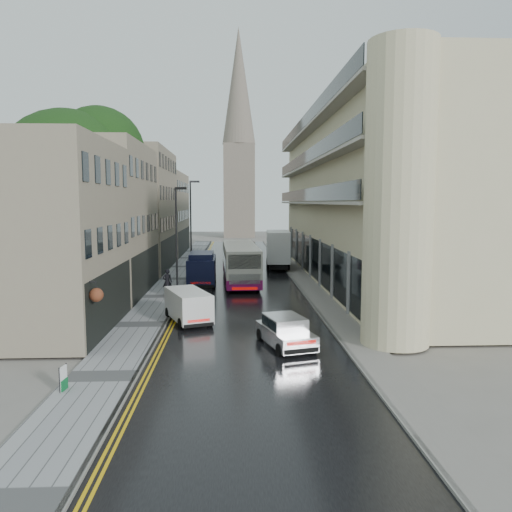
{
  "coord_description": "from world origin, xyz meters",
  "views": [
    {
      "loc": [
        -0.7,
        -16.51,
        6.88
      ],
      "look_at": [
        0.88,
        18.0,
        3.13
      ],
      "focal_mm": 35.0,
      "sensor_mm": 36.0,
      "label": 1
    }
  ],
  "objects": [
    {
      "name": "modern_block",
      "position": [
        10.3,
        26.0,
        7.0
      ],
      "size": [
        8.0,
        40.0,
        14.0
      ],
      "primitive_type": null,
      "color": "beige",
      "rests_on": "ground"
    },
    {
      "name": "road",
      "position": [
        0.0,
        27.5,
        0.01
      ],
      "size": [
        9.0,
        85.0,
        0.02
      ],
      "primitive_type": "cube",
      "color": "black",
      "rests_on": "ground"
    },
    {
      "name": "left_sidewalk",
      "position": [
        -5.85,
        27.5,
        0.06
      ],
      "size": [
        2.7,
        85.0,
        0.12
      ],
      "primitive_type": "cube",
      "color": "gray",
      "rests_on": "ground"
    },
    {
      "name": "pedestrian",
      "position": [
        -5.52,
        19.67,
        1.07
      ],
      "size": [
        0.76,
        0.57,
        1.9
      ],
      "primitive_type": "imported",
      "rotation": [
        0.0,
        0.0,
        3.32
      ],
      "color": "black",
      "rests_on": "left_sidewalk"
    },
    {
      "name": "lamp_post_far",
      "position": [
        -5.04,
        34.88,
        4.56
      ],
      "size": [
        1.02,
        0.47,
        8.88
      ],
      "primitive_type": null,
      "rotation": [
        0.0,
        0.0,
        0.26
      ],
      "color": "black",
      "rests_on": "left_sidewalk"
    },
    {
      "name": "church_spire",
      "position": [
        0.5,
        82.0,
        20.0
      ],
      "size": [
        6.4,
        6.4,
        40.0
      ],
      "primitive_type": null,
      "color": "#716559",
      "rests_on": "ground"
    },
    {
      "name": "white_van",
      "position": [
        -3.55,
        10.08,
        0.96
      ],
      "size": [
        3.14,
        4.51,
        1.88
      ],
      "primitive_type": null,
      "rotation": [
        0.0,
        0.0,
        0.37
      ],
      "color": "silver",
      "rests_on": "road"
    },
    {
      "name": "right_sidewalk",
      "position": [
        5.4,
        27.5,
        0.06
      ],
      "size": [
        1.8,
        85.0,
        0.12
      ],
      "primitive_type": "cube",
      "color": "slate",
      "rests_on": "ground"
    },
    {
      "name": "cream_bus",
      "position": [
        -1.22,
        22.56,
        1.64
      ],
      "size": [
        3.2,
        11.99,
        3.24
      ],
      "primitive_type": null,
      "rotation": [
        0.0,
        0.0,
        0.04
      ],
      "color": "beige",
      "rests_on": "road"
    },
    {
      "name": "ground",
      "position": [
        0.0,
        0.0,
        0.0
      ],
      "size": [
        200.0,
        200.0,
        0.0
      ],
      "primitive_type": "plane",
      "color": "slate",
      "rests_on": "ground"
    },
    {
      "name": "white_lorry",
      "position": [
        2.75,
        32.85,
        1.98
      ],
      "size": [
        2.65,
        7.59,
        3.93
      ],
      "primitive_type": null,
      "rotation": [
        0.0,
        0.0,
        -0.05
      ],
      "color": "white",
      "rests_on": "road"
    },
    {
      "name": "silver_hatchback",
      "position": [
        1.36,
        5.11,
        0.76
      ],
      "size": [
        2.72,
        4.28,
        1.49
      ],
      "primitive_type": null,
      "rotation": [
        0.0,
        0.0,
        0.27
      ],
      "color": "silver",
      "rests_on": "road"
    },
    {
      "name": "lamp_post_near",
      "position": [
        -4.7,
        18.76,
        4.0
      ],
      "size": [
        0.87,
        0.54,
        7.75
      ],
      "primitive_type": null,
      "rotation": [
        0.0,
        0.0,
        -0.44
      ],
      "color": "black",
      "rests_on": "left_sidewalk"
    },
    {
      "name": "tree_far",
      "position": [
        -12.2,
        33.0,
        6.23
      ],
      "size": [
        9.24,
        9.24,
        12.46
      ],
      "primitive_type": null,
      "color": "black",
      "rests_on": "ground"
    },
    {
      "name": "tree_near",
      "position": [
        -12.5,
        20.0,
        6.95
      ],
      "size": [
        10.56,
        10.56,
        13.89
      ],
      "primitive_type": null,
      "color": "black",
      "rests_on": "ground"
    },
    {
      "name": "estate_sign",
      "position": [
        -6.85,
        1.16,
        0.56
      ],
      "size": [
        0.15,
        0.53,
        0.88
      ],
      "primitive_type": null,
      "rotation": [
        0.0,
        0.0,
        -0.14
      ],
      "color": "white",
      "rests_on": "left_sidewalk"
    },
    {
      "name": "navy_van",
      "position": [
        -4.3,
        22.78,
        1.43
      ],
      "size": [
        2.3,
        5.56,
        2.82
      ],
      "primitive_type": null,
      "rotation": [
        0.0,
        0.0,
        0.02
      ],
      "color": "black",
      "rests_on": "road"
    },
    {
      "name": "old_shop_row",
      "position": [
        -9.45,
        30.0,
        6.0
      ],
      "size": [
        4.5,
        56.0,
        12.0
      ],
      "primitive_type": null,
      "color": "gray",
      "rests_on": "ground"
    }
  ]
}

